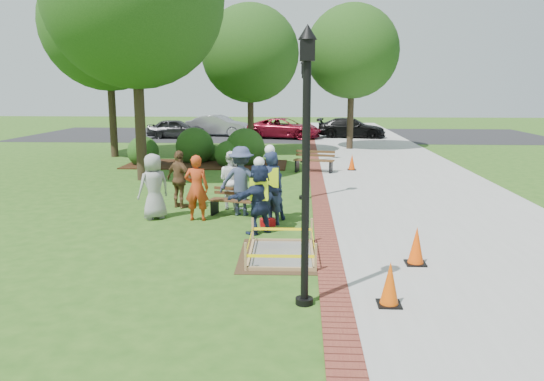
# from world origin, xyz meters

# --- Properties ---
(ground) EXTENTS (100.00, 100.00, 0.00)m
(ground) POSITION_xyz_m (0.00, 0.00, 0.00)
(ground) COLOR #285116
(ground) RESTS_ON ground
(sidewalk) EXTENTS (6.00, 60.00, 0.02)m
(sidewalk) POSITION_xyz_m (5.00, 10.00, 0.01)
(sidewalk) COLOR #9E9E99
(sidewalk) RESTS_ON ground
(brick_edging) EXTENTS (0.50, 60.00, 0.03)m
(brick_edging) POSITION_xyz_m (1.75, 10.00, 0.01)
(brick_edging) COLOR maroon
(brick_edging) RESTS_ON ground
(mulch_bed) EXTENTS (7.00, 3.00, 0.05)m
(mulch_bed) POSITION_xyz_m (-3.00, 12.00, 0.02)
(mulch_bed) COLOR #381E0F
(mulch_bed) RESTS_ON ground
(parking_lot) EXTENTS (36.00, 12.00, 0.01)m
(parking_lot) POSITION_xyz_m (0.00, 27.00, 0.00)
(parking_lot) COLOR black
(parking_lot) RESTS_ON ground
(wet_concrete_pad) EXTENTS (1.75, 2.34, 0.55)m
(wet_concrete_pad) POSITION_xyz_m (0.79, -0.58, 0.23)
(wet_concrete_pad) COLOR #47331E
(wet_concrete_pad) RESTS_ON ground
(bench_near) EXTENTS (1.41, 0.76, 0.73)m
(bench_near) POSITION_xyz_m (-0.58, 2.77, 0.23)
(bench_near) COLOR #562F1D
(bench_near) RESTS_ON ground
(bench_far) EXTENTS (1.67, 0.87, 0.86)m
(bench_far) POSITION_xyz_m (1.67, 10.20, 0.27)
(bench_far) COLOR #4F301B
(bench_far) RESTS_ON ground
(cone_front) EXTENTS (0.37, 0.37, 0.73)m
(cone_front) POSITION_xyz_m (2.57, -3.01, 0.35)
(cone_front) COLOR black
(cone_front) RESTS_ON ground
(cone_back) EXTENTS (0.38, 0.38, 0.76)m
(cone_back) POSITION_xyz_m (3.40, -1.01, 0.37)
(cone_back) COLOR black
(cone_back) RESTS_ON ground
(cone_far) EXTENTS (0.34, 0.34, 0.67)m
(cone_far) POSITION_xyz_m (3.24, 10.78, 0.32)
(cone_far) COLOR black
(cone_far) RESTS_ON ground
(toolbox) EXTENTS (0.41, 0.28, 0.19)m
(toolbox) POSITION_xyz_m (0.36, 1.74, 0.09)
(toolbox) COLOR #B50D11
(toolbox) RESTS_ON ground
(lamp_near) EXTENTS (0.28, 0.28, 4.26)m
(lamp_near) POSITION_xyz_m (1.25, -3.00, 2.48)
(lamp_near) COLOR black
(lamp_near) RESTS_ON ground
(lamp_mid) EXTENTS (0.28, 0.28, 4.26)m
(lamp_mid) POSITION_xyz_m (1.25, 5.00, 2.48)
(lamp_mid) COLOR black
(lamp_mid) RESTS_ON ground
(lamp_far) EXTENTS (0.28, 0.28, 4.26)m
(lamp_far) POSITION_xyz_m (1.25, 13.00, 2.48)
(lamp_far) COLOR black
(lamp_far) RESTS_ON ground
(tree_back) EXTENTS (4.85, 4.85, 7.43)m
(tree_back) POSITION_xyz_m (-1.43, 16.10, 4.99)
(tree_back) COLOR #3D2D1E
(tree_back) RESTS_ON ground
(tree_right) EXTENTS (5.01, 5.01, 7.74)m
(tree_right) POSITION_xyz_m (3.81, 18.51, 5.23)
(tree_right) COLOR #3D2D1E
(tree_right) RESTS_ON ground
(tree_far) EXTENTS (6.22, 6.22, 9.39)m
(tree_far) POSITION_xyz_m (-8.01, 14.53, 6.27)
(tree_far) COLOR #3D2D1E
(tree_far) RESTS_ON ground
(shrub_a) EXTENTS (1.36, 1.36, 1.36)m
(shrub_a) POSITION_xyz_m (-5.77, 11.87, 0.00)
(shrub_a) COLOR #1A4112
(shrub_a) RESTS_ON ground
(shrub_b) EXTENTS (1.71, 1.71, 1.71)m
(shrub_b) POSITION_xyz_m (-3.64, 12.70, 0.00)
(shrub_b) COLOR #1A4112
(shrub_b) RESTS_ON ground
(shrub_c) EXTENTS (1.18, 1.18, 1.18)m
(shrub_c) POSITION_xyz_m (-1.99, 11.73, 0.00)
(shrub_c) COLOR #1A4112
(shrub_c) RESTS_ON ground
(shrub_d) EXTENTS (1.74, 1.74, 1.74)m
(shrub_d) POSITION_xyz_m (-1.30, 12.14, 0.00)
(shrub_d) COLOR #1A4112
(shrub_d) RESTS_ON ground
(shrub_e) EXTENTS (0.85, 0.85, 0.85)m
(shrub_e) POSITION_xyz_m (-3.00, 13.14, 0.00)
(shrub_e) COLOR #1A4112
(shrub_e) RESTS_ON ground
(casual_person_a) EXTENTS (0.64, 0.62, 1.70)m
(casual_person_a) POSITION_xyz_m (-2.62, 2.33, 0.85)
(casual_person_a) COLOR gray
(casual_person_a) RESTS_ON ground
(casual_person_b) EXTENTS (0.55, 0.36, 1.69)m
(casual_person_b) POSITION_xyz_m (-1.48, 2.21, 0.85)
(casual_person_b) COLOR #B83715
(casual_person_b) RESTS_ON ground
(casual_person_c) EXTENTS (0.62, 0.57, 1.63)m
(casual_person_c) POSITION_xyz_m (-0.76, 3.56, 0.82)
(casual_person_c) COLOR white
(casual_person_c) RESTS_ON ground
(casual_person_d) EXTENTS (0.62, 0.57, 1.63)m
(casual_person_d) POSITION_xyz_m (-2.24, 3.62, 0.81)
(casual_person_d) COLOR brown
(casual_person_d) RESTS_ON ground
(casual_person_e) EXTENTS (0.62, 0.44, 1.84)m
(casual_person_e) POSITION_xyz_m (-0.41, 2.86, 0.92)
(casual_person_e) COLOR #363E5F
(casual_person_e) RESTS_ON ground
(hivis_worker_a) EXTENTS (0.62, 0.60, 1.80)m
(hivis_worker_a) POSITION_xyz_m (0.21, 1.09, 0.90)
(hivis_worker_a) COLOR #181E40
(hivis_worker_a) RESTS_ON ground
(hivis_worker_b) EXTENTS (0.69, 0.55, 2.00)m
(hivis_worker_b) POSITION_xyz_m (0.41, 1.83, 0.99)
(hivis_worker_b) COLOR #18223F
(hivis_worker_b) RESTS_ON ground
(hivis_worker_c) EXTENTS (0.62, 0.52, 1.79)m
(hivis_worker_c) POSITION_xyz_m (0.40, 2.37, 0.89)
(hivis_worker_c) COLOR #18233F
(hivis_worker_c) RESTS_ON ground
(parked_car_a) EXTENTS (1.97, 4.32, 1.39)m
(parked_car_a) POSITION_xyz_m (-7.19, 24.05, 0.00)
(parked_car_a) COLOR #272629
(parked_car_a) RESTS_ON ground
(parked_car_b) EXTENTS (3.06, 5.17, 1.58)m
(parked_car_b) POSITION_xyz_m (-4.64, 25.90, 0.00)
(parked_car_b) COLOR gray
(parked_car_b) RESTS_ON ground
(parked_car_c) EXTENTS (3.03, 4.85, 1.47)m
(parked_car_c) POSITION_xyz_m (0.03, 24.35, 0.00)
(parked_car_c) COLOR maroon
(parked_car_c) RESTS_ON ground
(parked_car_d) EXTENTS (2.54, 4.64, 1.44)m
(parked_car_d) POSITION_xyz_m (4.49, 25.07, 0.00)
(parked_car_d) COLOR black
(parked_car_d) RESTS_ON ground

